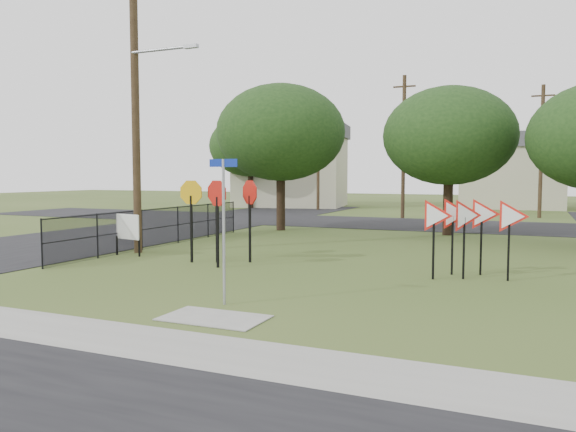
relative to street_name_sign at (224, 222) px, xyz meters
The scene contains 20 objects.
ground 2.23m from the street_name_sign, 72.17° to the left, with size 140.00×140.00×0.00m, color #384D1C.
sidewalk 3.43m from the street_name_sign, 81.92° to the right, with size 30.00×1.60×0.02m, color gray.
planting_strip 4.50m from the street_name_sign, 84.26° to the right, with size 30.00×0.80×0.02m, color #384D1C.
street_left 16.27m from the street_name_sign, 135.75° to the left, with size 8.00×50.00×0.02m, color black.
street_far 21.36m from the street_name_sign, 88.89° to the left, with size 60.00×8.00×0.02m, color black.
curb_pad 2.13m from the street_name_sign, 69.63° to the right, with size 2.00×1.20×0.02m, color gray.
street_name_sign is the anchor object (origin of this frame).
stop_sign_cluster 5.85m from the street_name_sign, 121.36° to the left, with size 2.46×2.28×2.62m.
yield_sign_cluster 6.94m from the street_name_sign, 50.43° to the left, with size 2.79×1.29×2.17m.
info_board 8.37m from the street_name_sign, 143.26° to the left, with size 1.13×0.28×1.43m.
utility_pole_main 9.58m from the street_name_sign, 139.72° to the left, with size 3.55×0.33×10.00m.
far_pole_a 25.49m from the street_name_sign, 93.59° to the left, with size 1.40×0.24×9.00m.
far_pole_b 30.09m from the street_name_sign, 77.65° to the left, with size 1.40×0.24×8.50m.
far_pole_c 32.84m from the street_name_sign, 107.04° to the left, with size 1.40×0.24×9.00m.
fence_run 10.46m from the street_name_sign, 133.64° to the left, with size 0.05×11.55×1.50m.
house_left 37.86m from the street_name_sign, 111.06° to the left, with size 10.58×8.88×7.20m.
house_mid 41.54m from the street_name_sign, 83.90° to the left, with size 8.40×8.40×6.20m.
tree_near_left 16.56m from the street_name_sign, 110.08° to the left, with size 6.40×6.40×7.27m.
tree_near_mid 16.69m from the street_name_sign, 81.57° to the left, with size 6.00×6.00×6.80m.
tree_far_left 35.12m from the street_name_sign, 116.48° to the left, with size 6.80×6.80×7.73m.
Camera 1 is at (5.57, -11.58, 2.77)m, focal length 35.00 mm.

